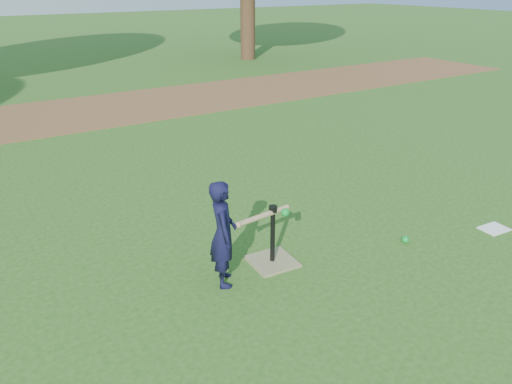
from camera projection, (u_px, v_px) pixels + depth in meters
ground at (326, 270)px, 4.81m from camera, size 80.00×80.00×0.00m
dirt_strip at (99, 110)px, 10.62m from camera, size 24.00×3.00×0.01m
child at (223, 234)px, 4.43m from camera, size 0.36×0.43×1.01m
wiffle_ball_ground at (405, 239)px, 5.29m from camera, size 0.08×0.08×0.08m
clipboard at (494, 229)px, 5.59m from camera, size 0.31×0.25×0.01m
batting_tee at (272, 253)px, 4.90m from camera, size 0.46×0.46×0.61m
swing_action at (266, 216)px, 4.64m from camera, size 0.63×0.16×0.08m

